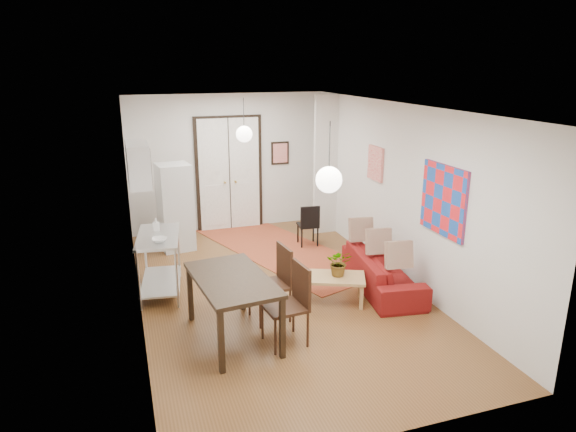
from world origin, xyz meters
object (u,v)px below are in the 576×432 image
object	(u,v)px
sofa	(383,271)
black_side_chair	(306,220)
dining_chair_near	(267,275)
dining_chair_far	(282,296)
dining_table	(232,284)
kitchen_counter	(159,255)
fridge	(175,207)
coffee_table	(333,280)

from	to	relation	value
sofa	black_side_chair	size ratio (longest dim) A/B	2.37
dining_chair_near	dining_chair_far	distance (m)	0.70
sofa	dining_table	size ratio (longest dim) A/B	1.22
kitchen_counter	dining_chair_near	world-z (taller)	dining_chair_near
black_side_chair	sofa	bearing A→B (deg)	105.84
black_side_chair	kitchen_counter	bearing A→B (deg)	31.37
dining_chair_far	black_side_chair	distance (m)	3.75
fridge	coffee_table	bearing A→B (deg)	-66.04
dining_chair_near	coffee_table	bearing A→B (deg)	88.64
coffee_table	kitchen_counter	distance (m)	2.71
dining_table	dining_chair_near	distance (m)	0.77
dining_chair_near	black_side_chair	xyz separation A→B (m)	(1.59, 2.69, -0.13)
kitchen_counter	fridge	world-z (taller)	fridge
dining_table	dining_chair_far	world-z (taller)	dining_chair_far
coffee_table	dining_chair_near	bearing A→B (deg)	-175.13
fridge	black_side_chair	distance (m)	2.58
coffee_table	dining_table	bearing A→B (deg)	-161.63
sofa	fridge	distance (m)	4.16
fridge	kitchen_counter	bearing A→B (deg)	-111.66
sofa	coffee_table	distance (m)	1.00
sofa	dining_chair_near	world-z (taller)	dining_chair_near
coffee_table	sofa	bearing A→B (deg)	13.16
sofa	fridge	world-z (taller)	fridge
dining_chair_near	fridge	bearing A→B (deg)	-170.57
sofa	black_side_chair	bearing A→B (deg)	18.13
fridge	black_side_chair	bearing A→B (deg)	-19.95
sofa	kitchen_counter	distance (m)	3.54
sofa	kitchen_counter	size ratio (longest dim) A/B	1.51
fridge	dining_chair_near	xyz separation A→B (m)	(0.90, -3.22, -0.22)
sofa	dining_table	distance (m)	2.77
sofa	dining_table	bearing A→B (deg)	114.48
sofa	coffee_table	size ratio (longest dim) A/B	1.83
kitchen_counter	fridge	distance (m)	2.03
coffee_table	dining_chair_near	distance (m)	1.08
coffee_table	kitchen_counter	bearing A→B (deg)	154.17
coffee_table	fridge	xyz separation A→B (m)	(-1.95, 3.13, 0.47)
sofa	kitchen_counter	xyz separation A→B (m)	(-3.40, 0.95, 0.33)
kitchen_counter	dining_chair_far	distance (m)	2.40
dining_chair_near	black_side_chair	size ratio (longest dim) A/B	1.26
sofa	fridge	bearing A→B (deg)	53.15
black_side_chair	dining_chair_near	bearing A→B (deg)	65.11
kitchen_counter	dining_chair_far	xyz separation A→B (m)	(1.38, -1.97, -0.01)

